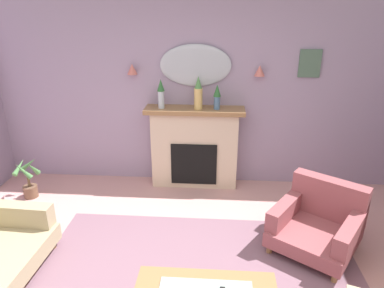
% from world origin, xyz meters
% --- Properties ---
extents(wall_back, '(6.96, 0.10, 2.64)m').
position_xyz_m(wall_back, '(0.00, 2.53, 1.32)').
color(wall_back, '#9E8CA8').
rests_on(wall_back, ground).
extents(fireplace, '(1.36, 0.36, 1.16)m').
position_xyz_m(fireplace, '(-0.16, 2.31, 0.57)').
color(fireplace, beige).
rests_on(fireplace, ground).
extents(mantel_vase_right, '(0.10, 0.10, 0.39)m').
position_xyz_m(mantel_vase_right, '(-0.61, 2.28, 1.37)').
color(mantel_vase_right, silver).
rests_on(mantel_vase_right, fireplace).
extents(mantel_vase_centre, '(0.11, 0.11, 0.44)m').
position_xyz_m(mantel_vase_centre, '(-0.11, 2.28, 1.37)').
color(mantel_vase_centre, tan).
rests_on(mantel_vase_centre, fireplace).
extents(mantel_vase_left, '(0.10, 0.10, 0.33)m').
position_xyz_m(mantel_vase_left, '(0.14, 2.28, 1.34)').
color(mantel_vase_left, '#4C7093').
rests_on(mantel_vase_left, fireplace).
extents(wall_mirror, '(0.96, 0.06, 0.56)m').
position_xyz_m(wall_mirror, '(-0.16, 2.45, 1.71)').
color(wall_mirror, '#B2BCC6').
extents(wall_sconce_left, '(0.14, 0.14, 0.14)m').
position_xyz_m(wall_sconce_left, '(-1.01, 2.40, 1.66)').
color(wall_sconce_left, '#D17066').
extents(wall_sconce_right, '(0.14, 0.14, 0.14)m').
position_xyz_m(wall_sconce_right, '(0.69, 2.40, 1.66)').
color(wall_sconce_right, '#D17066').
extents(framed_picture, '(0.28, 0.03, 0.36)m').
position_xyz_m(framed_picture, '(1.34, 2.46, 1.75)').
color(framed_picture, '#4C6B56').
extents(armchair_near_fireplace, '(1.12, 1.13, 0.71)m').
position_xyz_m(armchair_near_fireplace, '(1.26, 0.99, 0.31)').
color(armchair_near_fireplace, '#934C51').
rests_on(armchair_near_fireplace, ground).
extents(potted_plant_small_fern, '(0.31, 0.32, 0.57)m').
position_xyz_m(potted_plant_small_fern, '(-2.38, 1.78, 0.25)').
color(potted_plant_small_fern, brown).
rests_on(potted_plant_small_fern, ground).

